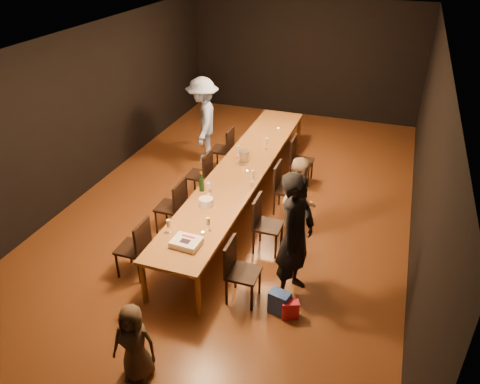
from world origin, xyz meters
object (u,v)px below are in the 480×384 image
(man_blue, at_px, (203,120))
(birthday_cake, at_px, (186,242))
(chair_left_1, at_px, (170,206))
(plate_stack, at_px, (206,202))
(chair_right_2, at_px, (287,189))
(child, at_px, (134,343))
(chair_left_3, at_px, (222,149))
(chair_right_1, at_px, (268,225))
(chair_left_0, at_px, (133,247))
(woman_birthday, at_px, (295,236))
(chair_right_0, at_px, (243,272))
(champagne_bottle, at_px, (201,181))
(ice_bucket, at_px, (244,156))
(woman_tan, at_px, (300,198))
(table, at_px, (242,170))
(chair_right_3, at_px, (302,161))
(chair_left_2, at_px, (199,174))

(man_blue, xyz_separation_m, birthday_cake, (1.43, -3.95, -0.12))
(chair_left_1, xyz_separation_m, plate_stack, (0.75, -0.20, 0.35))
(chair_right_2, relative_size, child, 0.91)
(chair_left_3, bearing_deg, chair_right_1, -144.69)
(chair_right_2, height_order, chair_left_0, same)
(child, bearing_deg, chair_left_1, 98.39)
(woman_birthday, bearing_deg, birthday_cake, 120.42)
(chair_right_0, height_order, champagne_bottle, champagne_bottle)
(birthday_cake, distance_m, ice_bucket, 2.72)
(chair_right_0, xyz_separation_m, man_blue, (-2.24, 3.91, 0.45))
(woman_birthday, distance_m, man_blue, 4.52)
(chair_left_1, xyz_separation_m, ice_bucket, (0.80, 1.48, 0.39))
(man_blue, bearing_deg, chair_right_0, 8.58)
(chair_left_0, xyz_separation_m, champagne_bottle, (0.50, 1.40, 0.46))
(woman_birthday, xyz_separation_m, ice_bucket, (-1.49, 2.29, -0.08))
(chair_right_1, bearing_deg, ice_bucket, -148.78)
(woman_birthday, distance_m, plate_stack, 1.67)
(chair_left_3, relative_size, man_blue, 0.51)
(chair_left_0, height_order, chair_left_3, same)
(chair_right_2, distance_m, champagne_bottle, 1.62)
(woman_birthday, relative_size, woman_tan, 1.32)
(chair_left_1, xyz_separation_m, child, (0.96, -2.79, 0.05))
(plate_stack, bearing_deg, man_blue, 113.80)
(chair_left_0, xyz_separation_m, plate_stack, (0.75, 1.00, 0.35))
(table, height_order, woman_birthday, woman_birthday)
(chair_right_2, bearing_deg, woman_birthday, 16.52)
(child, bearing_deg, woman_tan, 61.29)
(chair_right_1, xyz_separation_m, woman_tan, (0.36, 0.56, 0.25))
(champagne_bottle, bearing_deg, chair_left_1, -157.91)
(chair_right_1, height_order, chair_right_3, same)
(chair_right_2, bearing_deg, chair_left_2, -90.00)
(chair_left_3, relative_size, birthday_cake, 2.30)
(champagne_bottle, bearing_deg, woman_birthday, -29.49)
(birthday_cake, bearing_deg, chair_left_0, -179.13)
(chair_right_2, height_order, champagne_bottle, champagne_bottle)
(chair_right_3, bearing_deg, chair_left_2, -54.78)
(chair_right_1, height_order, champagne_bottle, champagne_bottle)
(table, distance_m, woman_birthday, 2.49)
(chair_right_2, distance_m, chair_left_3, 2.08)
(chair_right_3, relative_size, ice_bucket, 4.62)
(chair_left_0, distance_m, birthday_cake, 0.95)
(chair_left_2, xyz_separation_m, child, (0.96, -3.99, 0.05))
(chair_left_1, relative_size, woman_birthday, 0.50)
(chair_left_1, relative_size, chair_left_2, 1.00)
(chair_right_0, distance_m, chair_right_1, 1.20)
(chair_right_3, relative_size, man_blue, 0.51)
(chair_left_2, bearing_deg, chair_right_0, -144.69)
(chair_right_2, xyz_separation_m, child, (-0.74, -3.99, 0.05))
(chair_right_1, bearing_deg, woman_birthday, 36.36)
(chair_left_0, relative_size, ice_bucket, 4.62)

